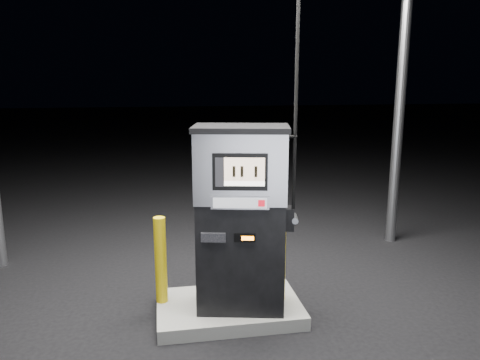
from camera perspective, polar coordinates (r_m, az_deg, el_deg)
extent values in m
plane|color=black|center=(5.51, -1.36, -16.10)|extent=(80.00, 80.00, 0.00)
cube|color=slate|center=(5.48, -1.36, -15.41)|extent=(1.60, 1.00, 0.15)
cylinder|color=gray|center=(7.75, 18.92, 8.91)|extent=(0.16, 0.16, 4.50)
cube|color=black|center=(5.12, 0.11, -9.05)|extent=(1.01, 0.71, 1.21)
cube|color=#AFAFB6|center=(4.85, 0.12, 1.69)|extent=(1.04, 0.74, 0.73)
cube|color=black|center=(4.80, 0.12, 6.31)|extent=(1.08, 0.78, 0.06)
cube|color=black|center=(4.58, 0.00, 0.98)|extent=(0.54, 0.14, 0.37)
cube|color=#C7AB90|center=(4.55, 0.54, 1.29)|extent=(0.39, 0.09, 0.23)
cube|color=white|center=(4.58, 0.54, -0.44)|extent=(0.39, 0.09, 0.05)
cube|color=#AFAFB6|center=(4.65, 0.00, -2.78)|extent=(0.58, 0.15, 0.14)
cube|color=#989A9F|center=(4.63, -0.01, -2.83)|extent=(0.52, 0.11, 0.10)
cube|color=#AF0B18|center=(4.63, 2.64, -2.86)|extent=(0.07, 0.02, 0.07)
cube|color=black|center=(4.76, 0.59, -7.07)|extent=(0.21, 0.06, 0.09)
cube|color=orange|center=(4.75, 0.94, -7.12)|extent=(0.12, 0.03, 0.04)
cube|color=black|center=(4.78, -3.29, -7.02)|extent=(0.25, 0.08, 0.10)
cube|color=black|center=(5.00, 5.99, -4.67)|extent=(0.13, 0.19, 0.24)
cylinder|color=gray|center=(5.00, 6.66, -4.67)|extent=(0.11, 0.22, 0.07)
cylinder|color=black|center=(4.74, 6.96, 14.26)|extent=(0.04, 0.04, 3.01)
cylinder|color=gold|center=(5.34, -9.65, -9.60)|extent=(0.17, 0.17, 0.99)
cylinder|color=gold|center=(5.33, 4.85, -9.39)|extent=(0.17, 0.17, 1.01)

